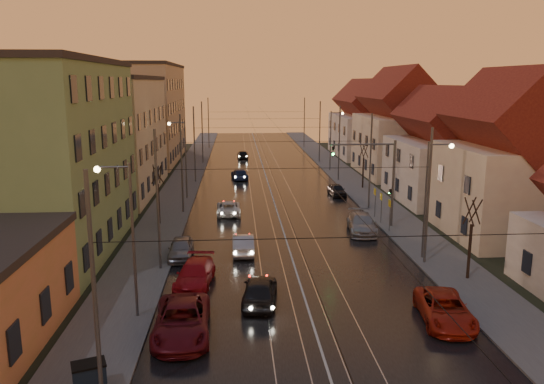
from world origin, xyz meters
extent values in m
plane|color=black|center=(0.00, 0.00, 0.00)|extent=(160.00, 160.00, 0.00)
cube|color=black|center=(0.00, 40.00, 0.02)|extent=(16.00, 120.00, 0.04)
cube|color=#4C4C4C|center=(-10.00, 40.00, 0.07)|extent=(4.00, 120.00, 0.15)
cube|color=#4C4C4C|center=(10.00, 40.00, 0.07)|extent=(4.00, 120.00, 0.15)
cube|color=gray|center=(-2.20, 40.00, 0.06)|extent=(0.06, 120.00, 0.03)
cube|color=gray|center=(-0.77, 40.00, 0.06)|extent=(0.06, 120.00, 0.03)
cube|color=gray|center=(0.77, 40.00, 0.06)|extent=(0.06, 120.00, 0.03)
cube|color=gray|center=(2.20, 40.00, 0.06)|extent=(0.06, 120.00, 0.03)
cube|color=#6B8F5B|center=(-17.50, 14.00, 6.50)|extent=(10.00, 18.00, 13.00)
cube|color=beige|center=(-17.50, 34.00, 6.00)|extent=(10.00, 20.00, 12.00)
cube|color=tan|center=(-17.50, 58.00, 7.00)|extent=(10.00, 24.00, 14.00)
cube|color=beige|center=(17.00, 15.00, 3.50)|extent=(8.50, 10.00, 7.00)
pyramid|color=#561513|center=(17.00, 15.00, 8.90)|extent=(8.67, 10.20, 3.80)
cube|color=beige|center=(17.00, 28.00, 3.00)|extent=(9.00, 12.00, 6.00)
pyramid|color=#561513|center=(17.00, 28.00, 7.60)|extent=(9.18, 12.24, 3.20)
cube|color=beige|center=(17.00, 43.00, 3.75)|extent=(9.00, 14.00, 7.50)
pyramid|color=#561513|center=(17.00, 43.00, 9.50)|extent=(9.18, 14.28, 4.00)
cube|color=beige|center=(17.00, 61.00, 3.25)|extent=(9.00, 16.00, 6.50)
pyramid|color=#561513|center=(17.00, 61.00, 8.25)|extent=(9.18, 16.32, 3.50)
cylinder|color=#595B60|center=(-8.60, -6.00, 4.50)|extent=(0.16, 0.16, 9.00)
cylinder|color=#595B60|center=(-8.60, 9.00, 4.50)|extent=(0.16, 0.16, 9.00)
cylinder|color=#595B60|center=(8.60, 9.00, 4.50)|extent=(0.16, 0.16, 9.00)
cylinder|color=#595B60|center=(-8.60, 24.00, 4.50)|extent=(0.16, 0.16, 9.00)
cylinder|color=#595B60|center=(8.60, 24.00, 4.50)|extent=(0.16, 0.16, 9.00)
cylinder|color=#595B60|center=(-8.60, 39.00, 4.50)|extent=(0.16, 0.16, 9.00)
cylinder|color=#595B60|center=(8.60, 39.00, 4.50)|extent=(0.16, 0.16, 9.00)
cylinder|color=#595B60|center=(-8.60, 54.00, 4.50)|extent=(0.16, 0.16, 9.00)
cylinder|color=#595B60|center=(8.60, 54.00, 4.50)|extent=(0.16, 0.16, 9.00)
cylinder|color=#595B60|center=(-8.60, 72.00, 4.50)|extent=(0.16, 0.16, 9.00)
cylinder|color=#595B60|center=(8.60, 72.00, 4.50)|extent=(0.16, 0.16, 9.00)
cylinder|color=#595B60|center=(-8.80, 2.00, 4.00)|extent=(0.14, 0.14, 8.00)
cylinder|color=#595B60|center=(-9.60, 2.00, 7.80)|extent=(1.60, 0.10, 0.10)
sphere|color=#FFD88C|center=(-10.32, 2.00, 7.70)|extent=(0.32, 0.32, 0.32)
cylinder|color=#595B60|center=(8.80, 10.00, 4.00)|extent=(0.14, 0.14, 8.00)
cylinder|color=#595B60|center=(9.60, 10.00, 7.80)|extent=(1.60, 0.10, 0.10)
sphere|color=#FFD88C|center=(10.32, 10.00, 7.70)|extent=(0.32, 0.32, 0.32)
cylinder|color=#595B60|center=(-8.80, 30.00, 4.00)|extent=(0.14, 0.14, 8.00)
cylinder|color=#595B60|center=(-9.60, 30.00, 7.80)|extent=(1.60, 0.10, 0.10)
sphere|color=#FFD88C|center=(-10.32, 30.00, 7.70)|extent=(0.32, 0.32, 0.32)
cylinder|color=#595B60|center=(8.80, 46.00, 4.00)|extent=(0.14, 0.14, 8.00)
cylinder|color=#595B60|center=(9.60, 46.00, 7.80)|extent=(1.60, 0.10, 0.10)
sphere|color=#FFD88C|center=(10.32, 46.00, 7.70)|extent=(0.32, 0.32, 0.32)
cylinder|color=#595B60|center=(9.00, 18.00, 3.60)|extent=(0.20, 0.20, 7.20)
cylinder|color=#595B60|center=(6.40, 18.00, 6.90)|extent=(5.20, 0.14, 0.14)
imported|color=black|center=(4.00, 18.00, 6.30)|extent=(0.15, 0.18, 0.90)
sphere|color=#19FF3F|center=(4.00, 17.88, 6.15)|extent=(0.20, 0.20, 0.20)
cylinder|color=black|center=(-10.20, 20.00, 1.75)|extent=(0.18, 0.18, 3.50)
cylinder|color=black|center=(-9.97, 20.09, 4.30)|extent=(0.37, 0.92, 1.61)
cylinder|color=black|center=(-10.29, 20.23, 4.30)|extent=(0.91, 0.40, 1.61)
cylinder|color=black|center=(-10.43, 19.91, 4.30)|extent=(0.37, 0.92, 1.61)
cylinder|color=black|center=(-10.07, 19.78, 4.30)|extent=(0.84, 0.54, 1.62)
cylinder|color=black|center=(10.20, 6.00, 1.75)|extent=(0.18, 0.18, 3.50)
cylinder|color=black|center=(10.43, 6.09, 4.30)|extent=(0.37, 0.92, 1.61)
cylinder|color=black|center=(10.11, 6.23, 4.30)|extent=(0.91, 0.40, 1.61)
cylinder|color=black|center=(9.97, 5.91, 4.30)|extent=(0.37, 0.92, 1.61)
cylinder|color=black|center=(10.32, 5.78, 4.30)|extent=(0.84, 0.54, 1.62)
cylinder|color=black|center=(10.40, 34.00, 1.75)|extent=(0.18, 0.18, 3.50)
cylinder|color=black|center=(10.63, 34.09, 4.30)|extent=(0.37, 0.92, 1.61)
cylinder|color=black|center=(10.31, 34.23, 4.30)|extent=(0.91, 0.40, 1.61)
cylinder|color=black|center=(10.17, 33.91, 4.30)|extent=(0.37, 0.92, 1.61)
cylinder|color=black|center=(10.53, 33.78, 4.30)|extent=(0.84, 0.54, 1.62)
imported|color=black|center=(-2.50, 3.47, 0.76)|extent=(2.28, 4.61, 1.51)
imported|color=#B0AFB5|center=(-3.29, 12.12, 0.69)|extent=(1.51, 4.22, 1.38)
imported|color=silver|center=(-4.46, 23.17, 0.63)|extent=(2.20, 4.57, 1.26)
imported|color=#162043|center=(-3.31, 40.78, 0.64)|extent=(2.29, 4.61, 1.29)
imported|color=black|center=(-2.72, 58.34, 0.67)|extent=(1.72, 4.01, 1.35)
imported|color=#5A0F18|center=(-6.34, -0.07, 0.78)|extent=(2.77, 5.67, 1.55)
imported|color=#A41018|center=(-6.20, 6.24, 0.70)|extent=(2.45, 5.02, 1.41)
imported|color=gray|center=(-7.53, 11.32, 0.68)|extent=(1.70, 4.04, 1.37)
imported|color=#A92010|center=(6.60, 0.53, 0.69)|extent=(2.90, 5.23, 1.38)
imported|color=#9B9CA1|center=(6.20, 16.67, 0.74)|extent=(2.66, 5.31, 1.48)
imported|color=black|center=(6.80, 30.51, 0.62)|extent=(1.71, 3.74, 1.24)
cube|color=black|center=(-9.39, -4.70, 0.70)|extent=(1.40, 1.16, 1.10)
camera|label=1|loc=(-3.65, -23.47, 11.81)|focal=35.00mm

